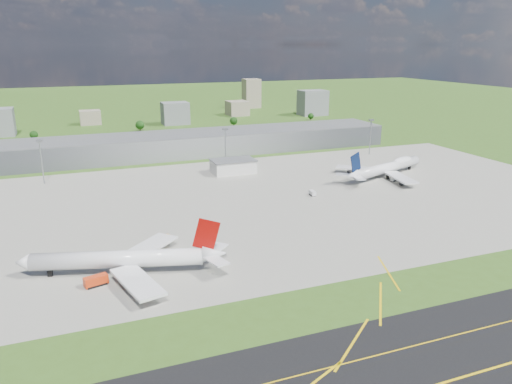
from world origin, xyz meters
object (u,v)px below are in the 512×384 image
object	(u,v)px
tug_yellow	(166,238)
van_white_far	(394,179)
airliner_red_twin	(126,260)
fire_truck	(96,281)
van_white_near	(312,193)
airliner_blue_quad	(388,168)

from	to	relation	value
tug_yellow	van_white_far	world-z (taller)	van_white_far
airliner_red_twin	van_white_far	size ratio (longest dim) A/B	14.34
airliner_red_twin	fire_truck	xyz separation A→B (m)	(-10.73, -5.87, -3.56)
van_white_far	airliner_red_twin	bearing A→B (deg)	173.67
tug_yellow	van_white_near	distance (m)	92.06
airliner_blue_quad	tug_yellow	world-z (taller)	airliner_blue_quad
airliner_blue_quad	van_white_far	distance (m)	12.46
tug_yellow	fire_truck	bearing A→B (deg)	-162.95
airliner_blue_quad	van_white_near	distance (m)	65.02
airliner_red_twin	fire_truck	world-z (taller)	airliner_red_twin
airliner_blue_quad	tug_yellow	distance (m)	156.94
airliner_red_twin	airliner_blue_quad	distance (m)	184.64
airliner_red_twin	van_white_near	xyz separation A→B (m)	(104.49, 60.31, -3.97)
airliner_blue_quad	fire_truck	xyz separation A→B (m)	(-176.89, -86.37, -3.62)
fire_truck	van_white_near	size ratio (longest dim) A/B	1.56
fire_truck	airliner_blue_quad	bearing A→B (deg)	10.40
airliner_red_twin	van_white_near	size ratio (longest dim) A/B	13.39
fire_truck	tug_yellow	bearing A→B (deg)	31.46
airliner_blue_quad	van_white_near	size ratio (longest dim) A/B	13.43
van_white_near	van_white_far	size ratio (longest dim) A/B	1.07
tug_yellow	airliner_blue_quad	bearing A→B (deg)	-9.76
tug_yellow	van_white_far	bearing A→B (deg)	-13.33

